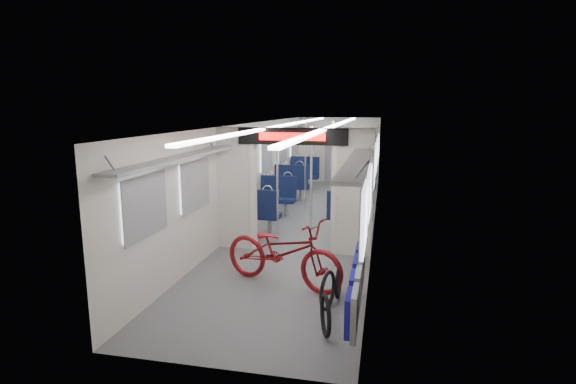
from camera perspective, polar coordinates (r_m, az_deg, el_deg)
The scene contains 14 objects.
carriage at distance 9.92m, azimuth 2.67°, elevation 3.99°, with size 12.00×12.02×2.31m.
bicycle at distance 6.81m, azimuth -0.65°, elevation -7.56°, with size 0.70×2.01×1.06m, color maroon.
flip_bench at distance 5.59m, azimuth 8.74°, elevation -11.32°, with size 0.12×2.09×0.50m.
bike_hoop_a at distance 5.50m, azimuth 4.78°, elevation -15.59°, with size 0.52×0.52×0.05m, color black.
bike_hoop_b at distance 6.13m, azimuth 5.05°, elevation -12.57°, with size 0.54×0.54×0.05m, color black.
bike_hoop_c at distance 6.52m, azimuth 6.42°, elevation -11.56°, with size 0.45×0.45×0.05m, color black.
seat_bay_near_left at distance 10.30m, azimuth -2.48°, elevation -1.17°, with size 0.90×2.05×1.09m.
seat_bay_near_right at distance 10.27m, azimuth 8.06°, elevation -1.37°, with size 0.89×1.96×1.07m.
seat_bay_far_left at distance 13.85m, azimuth 1.37°, elevation 2.08°, with size 0.96×2.31×1.17m.
seat_bay_far_right at distance 13.92m, azimuth 9.18°, elevation 1.96°, with size 0.95×2.27×1.16m.
stanchion_near_left at distance 8.84m, azimuth -1.35°, elevation 0.86°, with size 0.04×0.04×2.30m, color silver.
stanchion_near_right at distance 8.85m, azimuth 2.94°, elevation 0.87°, with size 0.05×0.05×2.30m, color silver.
stanchion_far_left at distance 11.85m, azimuth 2.23°, elevation 3.40°, with size 0.04×0.04×2.30m, color silver.
stanchion_far_right at distance 11.83m, azimuth 5.65°, elevation 3.34°, with size 0.04×0.04×2.30m, color silver.
Camera 1 is at (1.61, -9.98, 2.67)m, focal length 28.00 mm.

